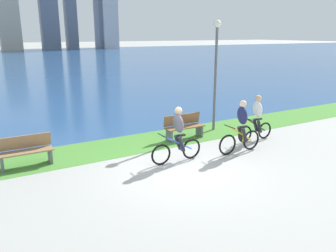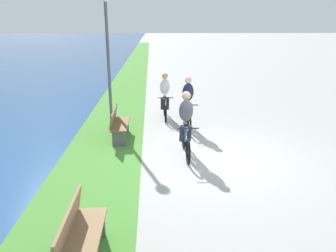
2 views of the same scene
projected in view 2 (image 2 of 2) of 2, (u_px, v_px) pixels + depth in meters
The scene contains 8 objects.
ground_plane at pixel (213, 158), 8.24m from camera, with size 300.00×300.00×0.00m, color #9E9E99.
grass_strip_bayside at pixel (100, 160), 8.10m from camera, with size 120.00×2.08×0.01m, color #478433.
cyclist_lead at pixel (186, 124), 8.19m from camera, with size 1.70×0.52×1.68m.
cyclist_trailing at pixel (188, 104), 10.30m from camera, with size 1.67×0.52×1.71m.
cyclist_distant_rear at pixel (165, 96), 11.53m from camera, with size 1.56×0.52×1.65m.
bench_near_path at pixel (79, 239), 4.40m from camera, with size 1.50×0.47×0.90m.
bench_far_along_path at pixel (119, 124), 9.54m from camera, with size 1.50×0.47×0.90m.
lamppost_tall at pixel (107, 42), 10.44m from camera, with size 0.28×0.28×4.22m.
Camera 2 is at (-7.56, 1.55, 3.22)m, focal length 34.53 mm.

